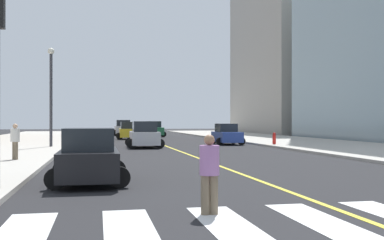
# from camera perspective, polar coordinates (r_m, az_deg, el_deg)

# --- Properties ---
(crosswalk_paint) EXTENTS (13.50, 4.00, 0.01)m
(crosswalk_paint) POSITION_cam_1_polar(r_m,az_deg,el_deg) (9.67, 20.74, -11.46)
(crosswalk_paint) COLOR silver
(crosswalk_paint) RESTS_ON ground
(lane_divider_paint) EXTENTS (0.16, 80.00, 0.01)m
(lane_divider_paint) POSITION_cam_1_polar(r_m,az_deg,el_deg) (44.37, -4.82, -2.58)
(lane_divider_paint) COLOR yellow
(lane_divider_paint) RESTS_ON ground
(parking_garage_concrete) EXTENTS (18.00, 24.00, 24.03)m
(parking_garage_concrete) POSITION_cam_1_polar(r_m,az_deg,el_deg) (76.88, 13.70, 7.43)
(parking_garage_concrete) COLOR #B2ADA3
(parking_garage_concrete) RESTS_ON ground
(car_green_nearest) EXTENTS (2.70, 4.26, 1.89)m
(car_green_nearest) POSITION_cam_1_polar(r_m,az_deg,el_deg) (56.97, -4.69, -1.16)
(car_green_nearest) COLOR #236B42
(car_green_nearest) RESTS_ON ground
(car_black_second) EXTENTS (2.37, 3.80, 1.70)m
(car_black_second) POSITION_cam_1_polar(r_m,az_deg,el_deg) (14.57, -12.46, -4.51)
(car_black_second) COLOR black
(car_black_second) RESTS_ON ground
(car_silver_third) EXTENTS (2.68, 4.25, 1.89)m
(car_silver_third) POSITION_cam_1_polar(r_m,az_deg,el_deg) (33.67, -5.83, -1.87)
(car_silver_third) COLOR #B7B7BC
(car_silver_third) RESTS_ON ground
(car_yellow_fourth) EXTENTS (2.58, 4.10, 1.82)m
(car_yellow_fourth) POSITION_cam_1_polar(r_m,az_deg,el_deg) (49.58, -7.77, -1.35)
(car_yellow_fourth) COLOR gold
(car_yellow_fourth) RESTS_ON ground
(car_white_fifth) EXTENTS (2.85, 4.57, 2.04)m
(car_white_fifth) POSITION_cam_1_polar(r_m,az_deg,el_deg) (62.71, -8.41, -1.00)
(car_white_fifth) COLOR silver
(car_white_fifth) RESTS_ON ground
(car_blue_sixth) EXTENTS (2.38, 3.81, 1.70)m
(car_blue_sixth) POSITION_cam_1_polar(r_m,az_deg,el_deg) (38.18, 4.24, -1.80)
(car_blue_sixth) COLOR #2D479E
(car_blue_sixth) RESTS_ON ground
(pedestrian_crossing) EXTENTS (0.40, 0.40, 1.63)m
(pedestrian_crossing) POSITION_cam_1_polar(r_m,az_deg,el_deg) (9.57, 2.14, -6.18)
(pedestrian_crossing) COLOR brown
(pedestrian_crossing) RESTS_ON ground
(pedestrian_walking_west) EXTENTS (0.41, 0.41, 1.64)m
(pedestrian_walking_west) POSITION_cam_1_polar(r_m,az_deg,el_deg) (22.82, -20.74, -2.27)
(pedestrian_walking_west) COLOR brown
(pedestrian_walking_west) RESTS_ON sidewalk_kerb_west
(fire_hydrant) EXTENTS (0.26, 0.26, 0.89)m
(fire_hydrant) POSITION_cam_1_polar(r_m,az_deg,el_deg) (36.05, 9.98, -2.24)
(fire_hydrant) COLOR red
(fire_hydrant) RESTS_ON sidewalk_kerb_east
(street_lamp) EXTENTS (0.44, 0.44, 6.81)m
(street_lamp) POSITION_cam_1_polar(r_m,az_deg,el_deg) (33.77, -16.80, 3.78)
(street_lamp) COLOR #38383D
(street_lamp) RESTS_ON sidewalk_kerb_west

